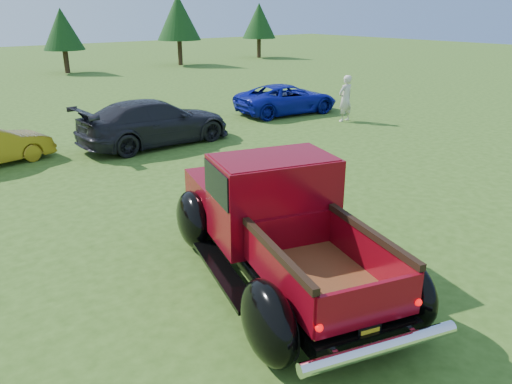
# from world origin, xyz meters

# --- Properties ---
(ground) EXTENTS (120.00, 120.00, 0.00)m
(ground) POSITION_xyz_m (0.00, 0.00, 0.00)
(ground) COLOR #314F16
(ground) RESTS_ON ground
(tree_mid_right) EXTENTS (2.82, 2.82, 4.40)m
(tree_mid_right) POSITION_xyz_m (6.00, 30.00, 2.97)
(tree_mid_right) COLOR #332114
(tree_mid_right) RESTS_ON ground
(tree_east) EXTENTS (3.46, 3.46, 5.40)m
(tree_east) POSITION_xyz_m (15.00, 29.50, 3.66)
(tree_east) COLOR #332114
(tree_east) RESTS_ON ground
(tree_far_east) EXTENTS (3.07, 3.07, 4.80)m
(tree_far_east) POSITION_xyz_m (24.00, 30.50, 3.25)
(tree_far_east) COLOR #332114
(tree_far_east) RESTS_ON ground
(pickup_truck) EXTENTS (3.87, 5.95, 2.08)m
(pickup_truck) POSITION_xyz_m (-1.03, -0.84, 0.99)
(pickup_truck) COLOR black
(pickup_truck) RESTS_ON ground
(show_car_grey) EXTENTS (5.25, 2.19, 1.52)m
(show_car_grey) POSITION_xyz_m (1.50, 8.24, 0.76)
(show_car_grey) COLOR black
(show_car_grey) RESTS_ON ground
(show_car_blue) EXTENTS (4.83, 2.72, 1.28)m
(show_car_blue) POSITION_xyz_m (8.50, 9.39, 0.64)
(show_car_blue) COLOR #0D1592
(show_car_blue) RESTS_ON ground
(spectator) EXTENTS (0.68, 0.45, 1.86)m
(spectator) POSITION_xyz_m (9.26, 6.70, 0.93)
(spectator) COLOR beige
(spectator) RESTS_ON ground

